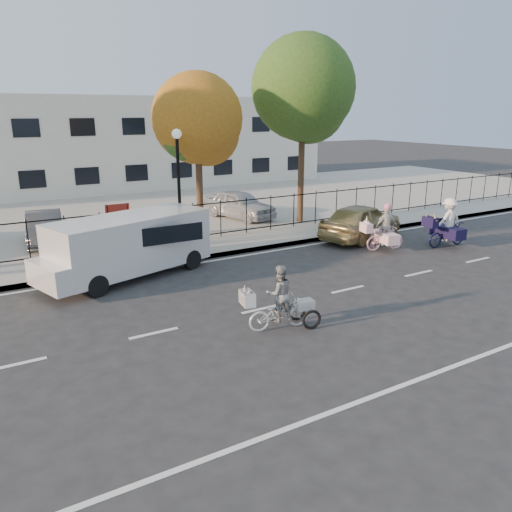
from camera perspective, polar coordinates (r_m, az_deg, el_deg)
ground at (r=13.41m, az=0.66°, el=-6.08°), size 120.00×120.00×0.00m
road_markings at (r=13.41m, az=0.66°, el=-6.06°), size 60.00×9.52×0.01m
curb at (r=17.66m, az=-7.85°, el=-0.42°), size 60.00×0.10×0.15m
sidewalk at (r=18.60m, az=-9.11°, el=0.38°), size 60.00×2.20×0.15m
parking_lot at (r=26.88m, az=-16.18°, el=4.84°), size 60.00×15.60×0.15m
iron_fence at (r=19.40m, az=-10.42°, el=3.49°), size 58.00×0.06×1.50m
building at (r=36.25m, az=-20.70°, el=11.92°), size 34.00×10.00×6.00m
lamppost at (r=18.84m, az=-8.89°, el=10.02°), size 0.36×0.36×4.33m
street_sign at (r=18.38m, az=-15.48°, el=4.11°), size 0.85×0.06×1.80m
zebra_trike at (r=12.05m, az=2.67°, el=-5.58°), size 1.88×0.94×1.61m
unicorn_bike at (r=19.43m, az=14.51°, el=2.55°), size 1.83×1.30×1.80m
bull_bike at (r=20.72m, az=21.02°, el=3.08°), size 2.06×1.41×1.90m
white_van at (r=16.19m, az=-14.45°, el=1.37°), size 5.92×3.27×1.96m
gold_sedan at (r=21.01m, az=11.94°, el=3.93°), size 4.66×2.99×1.48m
lot_car_c at (r=20.92m, az=-23.01°, el=2.98°), size 1.74×3.83×1.22m
lot_car_d at (r=23.96m, az=-1.92°, el=5.94°), size 2.57×4.16×1.32m
tree_mid at (r=20.71m, az=-6.40°, el=14.89°), size 3.63×3.62×6.63m
tree_east at (r=23.06m, az=5.61°, el=18.03°), size 4.55×4.55×8.34m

